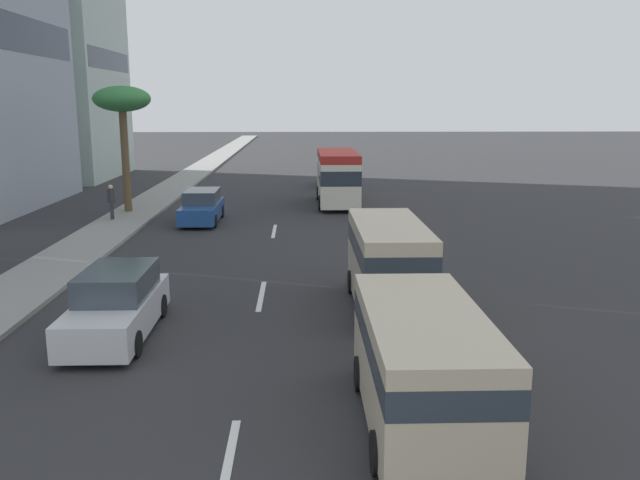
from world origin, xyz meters
The scene contains 13 objects.
ground_plane centered at (31.50, 0.00, 0.00)m, with size 198.00×198.00×0.00m, color #2D2D30.
sidewalk_right centered at (31.50, 7.63, 0.07)m, with size 162.00×2.64×0.15m, color gray.
lane_stripe_near centered at (4.30, 0.00, 0.01)m, with size 3.20×0.16×0.01m, color silver.
lane_stripe_mid centered at (14.08, 0.00, 0.01)m, with size 3.20×0.16×0.01m, color silver.
lane_stripe_far centered at (24.55, 0.00, 0.01)m, with size 3.20×0.16×0.01m, color silver.
car_lead centered at (41.28, -3.61, 0.77)m, with size 4.77×1.87×1.63m.
car_second centered at (27.06, 3.68, 0.76)m, with size 4.66×1.79×1.60m.
van_third centered at (12.73, -3.74, 1.44)m, with size 5.37×2.07×2.52m.
van_fourth centered at (5.63, -3.43, 1.28)m, with size 5.27×2.20×2.22m.
minibus_fifth centered at (32.56, -3.40, 1.69)m, with size 6.84×2.33×3.09m.
car_sixth centered at (10.71, 3.48, 0.80)m, with size 4.77×1.84×1.71m.
pedestrian_near_lamp centered at (27.19, 8.18, 1.11)m, with size 0.38×0.32×1.73m.
palm_tree centered at (29.71, 8.02, 5.84)m, with size 2.96×2.96×6.57m.
Camera 1 is at (-5.55, -1.22, 5.87)m, focal length 36.96 mm.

